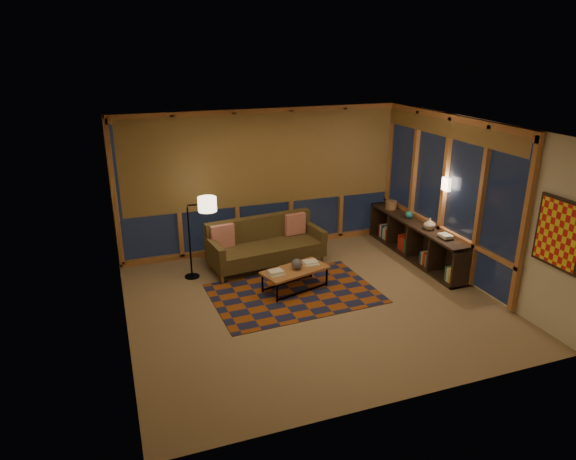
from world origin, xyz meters
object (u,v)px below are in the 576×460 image
object	(u,v)px
floor_lamp	(189,238)
bookshelf	(415,240)
sofa	(266,244)
coffee_table	(295,279)

from	to	relation	value
floor_lamp	bookshelf	size ratio (longest dim) A/B	0.51
bookshelf	floor_lamp	bearing A→B (deg)	172.09
sofa	bookshelf	world-z (taller)	sofa
bookshelf	sofa	bearing A→B (deg)	167.67
sofa	floor_lamp	size ratio (longest dim) A/B	1.43
sofa	floor_lamp	xyz separation A→B (m)	(-1.36, -0.03, 0.29)
coffee_table	floor_lamp	distance (m)	1.91
floor_lamp	bookshelf	xyz separation A→B (m)	(4.08, -0.57, -0.36)
coffee_table	bookshelf	xyz separation A→B (m)	(2.58, 0.48, 0.16)
coffee_table	bookshelf	size ratio (longest dim) A/B	0.39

